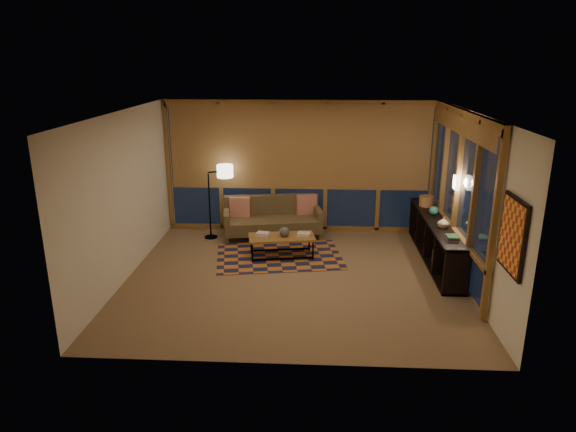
# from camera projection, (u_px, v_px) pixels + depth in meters

# --- Properties ---
(floor) EXTENTS (5.50, 5.00, 0.01)m
(floor) POSITION_uv_depth(u_px,v_px,m) (294.00, 278.00, 8.51)
(floor) COLOR #906E53
(floor) RESTS_ON ground
(ceiling) EXTENTS (5.50, 5.00, 0.01)m
(ceiling) POSITION_uv_depth(u_px,v_px,m) (294.00, 113.00, 7.70)
(ceiling) COLOR silver
(ceiling) RESTS_ON walls
(walls) EXTENTS (5.51, 5.01, 2.70)m
(walls) POSITION_uv_depth(u_px,v_px,m) (294.00, 199.00, 8.10)
(walls) COLOR white
(walls) RESTS_ON floor
(window_wall_back) EXTENTS (5.30, 0.16, 2.60)m
(window_wall_back) POSITION_uv_depth(u_px,v_px,m) (299.00, 167.00, 10.42)
(window_wall_back) COLOR olive
(window_wall_back) RESTS_ON walls
(window_wall_right) EXTENTS (0.16, 3.70, 2.60)m
(window_wall_right) POSITION_uv_depth(u_px,v_px,m) (456.00, 192.00, 8.54)
(window_wall_right) COLOR olive
(window_wall_right) RESTS_ON walls
(wall_art) EXTENTS (0.06, 0.74, 0.94)m
(wall_art) POSITION_uv_depth(u_px,v_px,m) (512.00, 236.00, 6.17)
(wall_art) COLOR red
(wall_art) RESTS_ON walls
(wall_sconce) EXTENTS (0.12, 0.18, 0.22)m
(wall_sconce) POSITION_uv_depth(u_px,v_px,m) (456.00, 182.00, 8.34)
(wall_sconce) COLOR white
(wall_sconce) RESTS_ON walls
(sofa) EXTENTS (2.04, 1.10, 0.79)m
(sofa) POSITION_uv_depth(u_px,v_px,m) (273.00, 218.00, 10.32)
(sofa) COLOR brown
(sofa) RESTS_ON floor
(pillow_left) EXTENTS (0.41, 0.14, 0.40)m
(pillow_left) POSITION_uv_depth(u_px,v_px,m) (240.00, 207.00, 10.38)
(pillow_left) COLOR #B51802
(pillow_left) RESTS_ON sofa
(pillow_right) EXTENTS (0.43, 0.24, 0.41)m
(pillow_right) POSITION_uv_depth(u_px,v_px,m) (306.00, 204.00, 10.54)
(pillow_right) COLOR #B51802
(pillow_right) RESTS_ON sofa
(area_rug) EXTENTS (2.46, 1.84, 0.01)m
(area_rug) POSITION_uv_depth(u_px,v_px,m) (279.00, 256.00, 9.40)
(area_rug) COLOR #B5642B
(area_rug) RESTS_ON floor
(coffee_table) EXTENTS (1.26, 0.73, 0.40)m
(coffee_table) POSITION_uv_depth(u_px,v_px,m) (282.00, 246.00, 9.35)
(coffee_table) COLOR olive
(coffee_table) RESTS_ON floor
(book_stack_a) EXTENTS (0.26, 0.22, 0.07)m
(book_stack_a) POSITION_uv_depth(u_px,v_px,m) (263.00, 234.00, 9.28)
(book_stack_a) COLOR beige
(book_stack_a) RESTS_ON coffee_table
(book_stack_b) EXTENTS (0.25, 0.21, 0.04)m
(book_stack_b) POSITION_uv_depth(u_px,v_px,m) (304.00, 234.00, 9.35)
(book_stack_b) COLOR beige
(book_stack_b) RESTS_ON coffee_table
(ceramic_pot) EXTENTS (0.22, 0.22, 0.18)m
(ceramic_pot) POSITION_uv_depth(u_px,v_px,m) (284.00, 232.00, 9.25)
(ceramic_pot) COLOR black
(ceramic_pot) RESTS_ON coffee_table
(floor_lamp) EXTENTS (0.58, 0.50, 1.48)m
(floor_lamp) POSITION_uv_depth(u_px,v_px,m) (209.00, 202.00, 10.18)
(floor_lamp) COLOR black
(floor_lamp) RESTS_ON floor
(bookshelf) EXTENTS (0.40, 2.99, 0.75)m
(bookshelf) POSITION_uv_depth(u_px,v_px,m) (435.00, 240.00, 9.15)
(bookshelf) COLOR black
(bookshelf) RESTS_ON floor
(basket) EXTENTS (0.33, 0.33, 0.20)m
(basket) POSITION_uv_depth(u_px,v_px,m) (426.00, 201.00, 9.87)
(basket) COLOR #A66F47
(basket) RESTS_ON bookshelf
(teal_bowl) EXTENTS (0.17, 0.17, 0.17)m
(teal_bowl) POSITION_uv_depth(u_px,v_px,m) (434.00, 211.00, 9.31)
(teal_bowl) COLOR teal
(teal_bowl) RESTS_ON bookshelf
(vase) EXTENTS (0.19, 0.19, 0.19)m
(vase) POSITION_uv_depth(u_px,v_px,m) (443.00, 222.00, 8.61)
(vase) COLOR tan
(vase) RESTS_ON bookshelf
(shelf_book_stack) EXTENTS (0.22, 0.28, 0.07)m
(shelf_book_stack) POSITION_uv_depth(u_px,v_px,m) (452.00, 238.00, 8.06)
(shelf_book_stack) COLOR beige
(shelf_book_stack) RESTS_ON bookshelf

